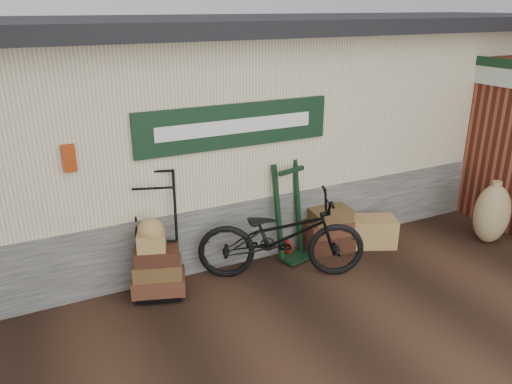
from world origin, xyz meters
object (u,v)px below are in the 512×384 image
porter_trolley (156,233)px  suitcase_stack (328,229)px  bicycle (282,232)px  green_barrow (290,212)px  wicker_hamper (373,231)px

porter_trolley → suitcase_stack: 2.54m
suitcase_stack → bicycle: 1.08m
bicycle → green_barrow: bearing=-18.1°
porter_trolley → suitcase_stack: porter_trolley is taller
wicker_hamper → porter_trolley: bearing=176.0°
green_barrow → suitcase_stack: green_barrow is taller
green_barrow → suitcase_stack: bearing=-18.0°
porter_trolley → green_barrow: porter_trolley is taller
bicycle → wicker_hamper: bearing=-59.9°
green_barrow → bicycle: green_barrow is taller
suitcase_stack → wicker_hamper: 0.72m
wicker_hamper → bicycle: (-1.66, -0.17, 0.42)m
porter_trolley → bicycle: (1.53, -0.40, -0.14)m
green_barrow → wicker_hamper: green_barrow is taller
porter_trolley → green_barrow: 1.89m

